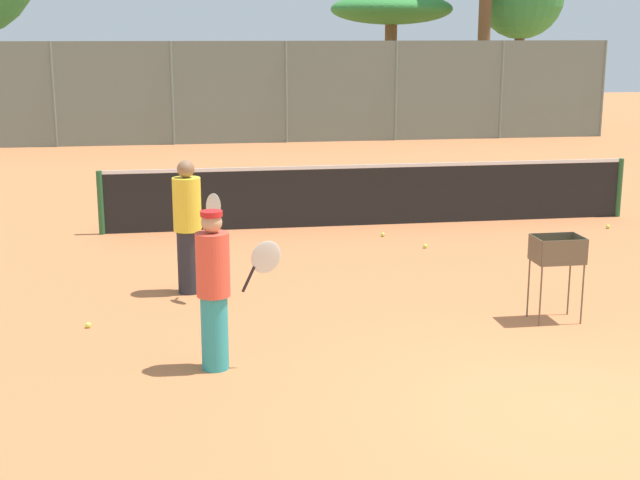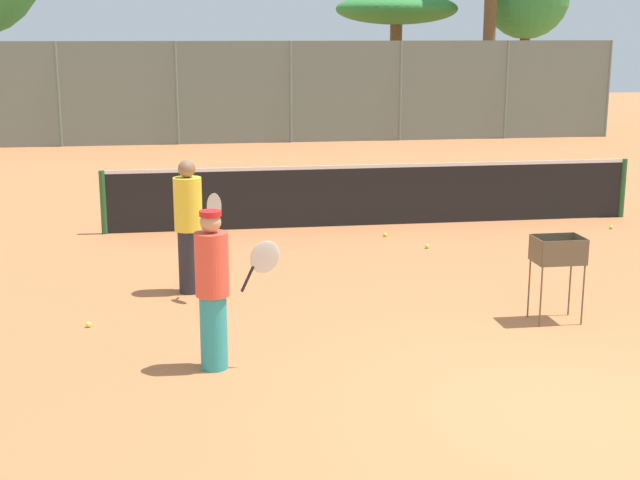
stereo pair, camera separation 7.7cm
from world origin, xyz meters
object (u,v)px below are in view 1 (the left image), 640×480
object	(u,v)px
parked_car	(117,112)
player_white_outfit	(188,226)
tennis_net	(372,194)
ball_cart	(558,256)
player_red_cap	(215,288)

from	to	relation	value
parked_car	player_white_outfit	bearing A→B (deg)	-83.97
tennis_net	ball_cart	bearing A→B (deg)	-79.86
ball_cart	parked_car	bearing A→B (deg)	106.37
parked_car	tennis_net	bearing A→B (deg)	-71.54
tennis_net	player_red_cap	world-z (taller)	player_red_cap
tennis_net	player_red_cap	distance (m)	7.12
player_white_outfit	tennis_net	bearing A→B (deg)	103.01
tennis_net	parked_car	size ratio (longest dim) A/B	2.22
player_white_outfit	player_red_cap	xyz separation A→B (m)	(0.21, -2.75, -0.05)
player_white_outfit	ball_cart	bearing A→B (deg)	30.58
ball_cart	parked_car	size ratio (longest dim) A/B	0.24
player_white_outfit	ball_cart	xyz separation A→B (m)	(4.21, -1.83, -0.12)
tennis_net	player_white_outfit	world-z (taller)	player_white_outfit
tennis_net	player_red_cap	size ratio (longest dim) A/B	5.76
player_red_cap	ball_cart	size ratio (longest dim) A/B	1.60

